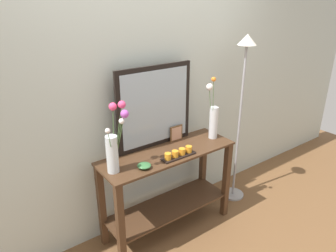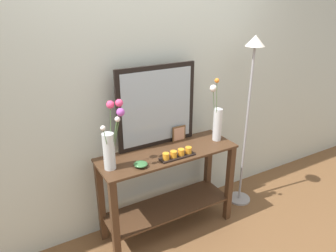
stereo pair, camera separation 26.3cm
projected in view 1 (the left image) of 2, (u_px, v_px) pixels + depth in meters
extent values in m
cube|color=brown|center=(168.00, 228.00, 3.05)|extent=(7.00, 6.00, 0.02)
cube|color=beige|center=(146.00, 85.00, 2.77)|extent=(6.40, 0.08, 2.70)
cube|color=#472D1C|center=(168.00, 153.00, 2.73)|extent=(1.25, 0.42, 0.02)
cube|color=#472D1C|center=(168.00, 206.00, 2.95)|extent=(1.19, 0.38, 0.02)
cube|color=#472D1C|center=(121.00, 228.00, 2.44)|extent=(0.06, 0.06, 0.80)
cube|color=#472D1C|center=(226.00, 180.00, 3.08)|extent=(0.06, 0.06, 0.80)
cube|color=#472D1C|center=(102.00, 206.00, 2.70)|extent=(0.06, 0.06, 0.80)
cube|color=#472D1C|center=(203.00, 166.00, 3.34)|extent=(0.06, 0.06, 0.80)
cube|color=black|center=(155.00, 107.00, 2.72)|extent=(0.75, 0.03, 0.73)
cube|color=#9EADB7|center=(156.00, 108.00, 2.71)|extent=(0.67, 0.00, 0.65)
cylinder|color=silver|center=(112.00, 154.00, 2.37)|extent=(0.09, 0.09, 0.30)
cylinder|color=#4C753D|center=(119.00, 142.00, 2.33)|extent=(0.08, 0.08, 0.46)
sphere|color=#B24CB7|center=(125.00, 114.00, 2.23)|extent=(0.06, 0.06, 0.06)
cylinder|color=#4C753D|center=(111.00, 151.00, 2.31)|extent=(0.07, 0.07, 0.36)
sphere|color=silver|center=(108.00, 131.00, 2.20)|extent=(0.04, 0.04, 0.04)
cylinder|color=#4C753D|center=(117.00, 146.00, 2.33)|extent=(0.07, 0.08, 0.41)
sphere|color=silver|center=(122.00, 121.00, 2.24)|extent=(0.04, 0.04, 0.04)
cylinder|color=#4C753D|center=(118.00, 138.00, 2.36)|extent=(0.11, 0.01, 0.50)
sphere|color=#EA4275|center=(122.00, 105.00, 2.29)|extent=(0.06, 0.06, 0.06)
cylinder|color=#4C753D|center=(113.00, 139.00, 2.35)|extent=(0.05, 0.05, 0.49)
sphere|color=#EA4275|center=(113.00, 107.00, 2.29)|extent=(0.06, 0.06, 0.06)
cylinder|color=silver|center=(213.00, 123.00, 2.95)|extent=(0.08, 0.08, 0.31)
cylinder|color=#4C753D|center=(213.00, 109.00, 2.85)|extent=(0.08, 0.05, 0.57)
sphere|color=orange|center=(214.00, 79.00, 2.71)|extent=(0.04, 0.04, 0.04)
cylinder|color=#4C753D|center=(211.00, 112.00, 2.89)|extent=(0.07, 0.01, 0.49)
sphere|color=silver|center=(209.00, 87.00, 2.78)|extent=(0.06, 0.06, 0.06)
cube|color=black|center=(179.00, 156.00, 2.64)|extent=(0.32, 0.09, 0.01)
cylinder|color=orange|center=(168.00, 156.00, 2.57)|extent=(0.06, 0.06, 0.05)
cylinder|color=orange|center=(175.00, 154.00, 2.61)|extent=(0.06, 0.06, 0.05)
cylinder|color=orange|center=(182.00, 151.00, 2.65)|extent=(0.06, 0.06, 0.05)
cylinder|color=orange|center=(189.00, 149.00, 2.69)|extent=(0.06, 0.06, 0.05)
cube|color=brown|center=(176.00, 133.00, 2.92)|extent=(0.14, 0.01, 0.15)
cube|color=tan|center=(177.00, 133.00, 2.91)|extent=(0.11, 0.00, 0.12)
cylinder|color=#38703D|center=(144.00, 168.00, 2.47)|extent=(0.04, 0.04, 0.01)
ellipsoid|color=#38703D|center=(144.00, 165.00, 2.46)|extent=(0.11, 0.11, 0.03)
cylinder|color=#9E9EA3|center=(232.00, 194.00, 3.53)|extent=(0.24, 0.24, 0.02)
cylinder|color=#9E9EA3|center=(239.00, 126.00, 3.21)|extent=(0.02, 0.02, 1.64)
cone|color=beige|center=(247.00, 39.00, 2.88)|extent=(0.18, 0.18, 0.10)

